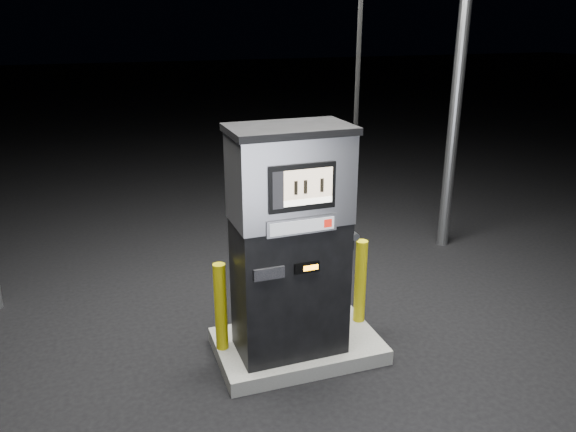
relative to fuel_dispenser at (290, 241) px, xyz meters
name	(u,v)px	position (x,y,z in m)	size (l,w,h in m)	color
ground	(297,352)	(0.12, 0.10, -1.26)	(80.00, 80.00, 0.00)	black
pump_island	(298,346)	(0.12, 0.10, -1.19)	(1.60, 1.00, 0.15)	slate
fuel_dispenser	(290,241)	(0.00, 0.00, 0.00)	(1.19, 0.66, 4.49)	black
bollard_left	(221,307)	(-0.62, 0.20, -0.67)	(0.12, 0.12, 0.88)	#C4B50A
bollard_right	(360,281)	(0.86, 0.25, -0.66)	(0.12, 0.12, 0.90)	#C4B50A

